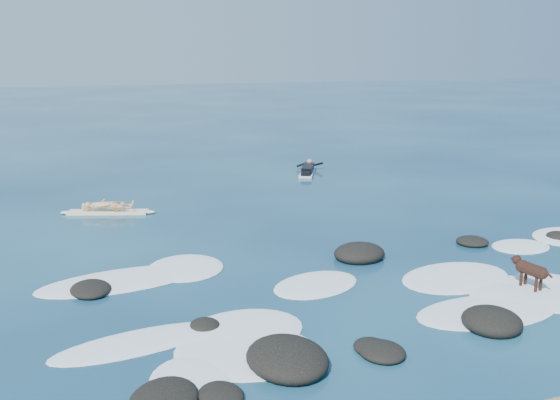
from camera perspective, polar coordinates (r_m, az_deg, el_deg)
name	(u,v)px	position (r m, az deg, el deg)	size (l,w,h in m)	color
ground	(379,270)	(15.41, 9.08, -6.31)	(160.00, 160.00, 0.00)	#0A2642
reef_rocks	(422,305)	(13.30, 12.83, -9.34)	(13.63, 6.91, 0.50)	black
breaking_foam	(404,294)	(14.04, 11.31, -8.41)	(15.77, 7.38, 0.12)	white
standing_surfer_rig	(107,193)	(20.83, -15.57, 0.62)	(3.02, 1.20, 1.75)	#FDF5CB
paddling_surfer_rig	(308,169)	(26.76, 2.56, 2.81)	(1.70, 2.58, 0.46)	silver
dog	(530,269)	(14.90, 21.86, -5.90)	(0.44, 1.14, 0.73)	black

